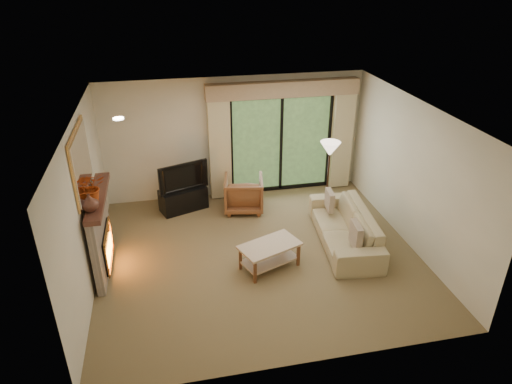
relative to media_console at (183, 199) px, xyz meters
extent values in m
plane|color=brown|center=(1.20, -1.95, -0.24)|extent=(5.50, 5.50, 0.00)
plane|color=white|center=(1.20, -1.95, 2.36)|extent=(5.50, 5.50, 0.00)
plane|color=beige|center=(1.20, 0.55, 1.06)|extent=(5.00, 0.00, 5.00)
plane|color=beige|center=(1.20, -4.45, 1.06)|extent=(5.00, 0.00, 5.00)
plane|color=beige|center=(-1.55, -1.95, 1.06)|extent=(0.00, 5.00, 5.00)
plane|color=beige|center=(3.95, -1.95, 1.06)|extent=(0.00, 5.00, 5.00)
cube|color=#C8B78A|center=(0.85, 0.39, 0.96)|extent=(0.45, 0.18, 2.35)
cube|color=#C8B78A|center=(3.55, 0.39, 0.96)|extent=(0.45, 0.18, 2.35)
cube|color=tan|center=(2.20, 0.41, 2.08)|extent=(3.20, 0.24, 0.32)
cube|color=black|center=(0.00, 0.00, 0.00)|extent=(1.03, 0.72, 0.47)
imported|color=black|center=(0.00, 0.00, 0.54)|extent=(1.03, 0.48, 0.60)
imported|color=brown|center=(1.23, -0.25, 0.13)|extent=(0.90, 0.92, 0.73)
imported|color=tan|center=(2.80, -1.86, 0.09)|extent=(1.10, 2.30, 0.65)
cube|color=brown|center=(2.73, -2.50, 0.32)|extent=(0.15, 0.43, 0.42)
cube|color=brown|center=(2.73, -1.22, 0.31)|extent=(0.14, 0.39, 0.38)
imported|color=#4E2A20|center=(-1.41, -2.26, 1.27)|extent=(0.28, 0.28, 0.27)
imported|color=#A83C12|center=(-1.41, -1.94, 1.37)|extent=(0.51, 0.48, 0.46)
camera|label=1|loc=(-0.23, -8.49, 4.42)|focal=32.00mm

